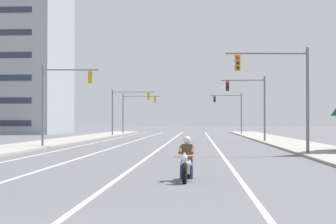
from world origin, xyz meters
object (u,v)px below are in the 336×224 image
(traffic_signal_near_left, at_px, (59,93))
(motorcycle_with_rider, at_px, (187,163))
(traffic_signal_far_right, at_px, (232,107))
(traffic_signal_mid_left, at_px, (125,105))
(traffic_signal_near_right, at_px, (284,84))
(traffic_signal_mid_right, at_px, (252,99))
(traffic_signal_far_left, at_px, (134,107))

(traffic_signal_near_left, bearing_deg, motorcycle_with_rider, -66.84)
(traffic_signal_near_left, xyz_separation_m, traffic_signal_far_right, (15.67, 42.78, 0.03))
(traffic_signal_near_left, relative_size, traffic_signal_mid_left, 1.00)
(traffic_signal_near_right, relative_size, traffic_signal_near_left, 1.00)
(traffic_signal_mid_left, bearing_deg, traffic_signal_mid_right, -54.62)
(traffic_signal_near_right, bearing_deg, motorcycle_with_rider, -110.62)
(motorcycle_with_rider, height_order, traffic_signal_far_right, traffic_signal_far_right)
(traffic_signal_near_right, distance_m, traffic_signal_near_left, 18.10)
(traffic_signal_far_right, relative_size, traffic_signal_far_left, 1.00)
(traffic_signal_near_right, relative_size, traffic_signal_far_left, 1.00)
(traffic_signal_near_right, height_order, traffic_signal_mid_right, same)
(traffic_signal_mid_left, bearing_deg, traffic_signal_near_left, -91.57)
(traffic_signal_near_right, xyz_separation_m, traffic_signal_far_left, (-14.69, 54.24, 0.07))
(motorcycle_with_rider, bearing_deg, traffic_signal_far_left, 97.83)
(traffic_signal_far_right, bearing_deg, motorcycle_with_rider, -94.80)
(traffic_signal_mid_right, bearing_deg, traffic_signal_far_right, 89.90)
(traffic_signal_far_right, bearing_deg, traffic_signal_far_left, 172.56)
(motorcycle_with_rider, xyz_separation_m, traffic_signal_near_right, (5.30, 14.08, 3.51))
(traffic_signal_near_left, bearing_deg, traffic_signal_far_left, 89.10)
(traffic_signal_near_right, bearing_deg, traffic_signal_far_right, 89.69)
(traffic_signal_near_right, xyz_separation_m, traffic_signal_mid_left, (-14.51, 41.78, 0.06))
(traffic_signal_near_right, xyz_separation_m, traffic_signal_far_right, (0.28, 52.29, 0.00))
(traffic_signal_mid_right, xyz_separation_m, traffic_signal_mid_left, (-14.74, 20.75, 0.10))
(traffic_signal_mid_right, bearing_deg, traffic_signal_far_left, 114.18)
(traffic_signal_mid_left, bearing_deg, traffic_signal_near_right, -70.84)
(traffic_signal_mid_left, xyz_separation_m, traffic_signal_far_right, (14.79, 10.51, -0.06))
(motorcycle_with_rider, distance_m, traffic_signal_mid_left, 56.72)
(traffic_signal_near_right, distance_m, traffic_signal_far_left, 56.20)
(motorcycle_with_rider, xyz_separation_m, traffic_signal_mid_left, (-9.21, 55.86, 3.56))
(traffic_signal_mid_left, height_order, traffic_signal_far_left, same)
(traffic_signal_mid_right, xyz_separation_m, traffic_signal_far_right, (0.05, 31.27, 0.04))
(motorcycle_with_rider, distance_m, traffic_signal_near_left, 25.90)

